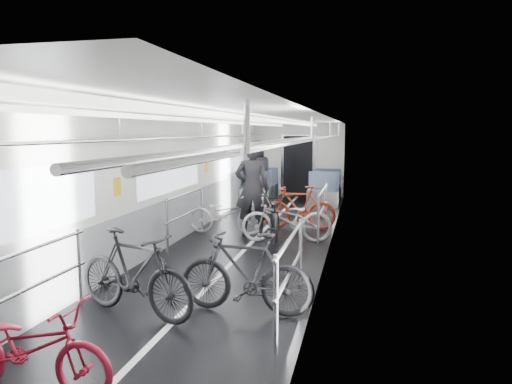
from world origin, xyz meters
TOP-DOWN VIEW (x-y plane):
  - car_shell at (0.00, 1.78)m, footprint 3.02×14.01m
  - bike_left_near at (-0.58, -5.02)m, footprint 1.52×0.53m
  - bike_left_mid at (-0.51, -3.36)m, footprint 1.79×0.94m
  - bike_left_far at (-0.73, 1.03)m, footprint 1.62×0.60m
  - bike_right_near at (0.74, -2.98)m, footprint 1.67×0.53m
  - bike_right_mid at (0.65, 0.62)m, footprint 1.85×0.94m
  - bike_right_far at (0.72, 1.83)m, footprint 1.66×0.56m
  - bike_aisle at (0.35, 0.89)m, footprint 1.09×1.93m
  - person_standing at (-0.13, 0.99)m, footprint 0.79×0.58m
  - person_seated at (-0.96, 5.10)m, footprint 1.07×0.93m

SIDE VIEW (x-z plane):
  - bike_left_near at x=-0.58m, z-range 0.00..0.80m
  - bike_left_far at x=-0.73m, z-range 0.00..0.85m
  - bike_right_mid at x=0.65m, z-range 0.00..0.93m
  - bike_aisle at x=0.35m, z-range 0.00..0.96m
  - bike_right_far at x=0.72m, z-range 0.00..0.98m
  - bike_right_near at x=0.74m, z-range 0.00..0.99m
  - bike_left_mid at x=-0.51m, z-range 0.00..1.04m
  - person_seated at x=-0.96m, z-range 0.00..1.88m
  - person_standing at x=-0.13m, z-range 0.00..1.97m
  - car_shell at x=0.00m, z-range -0.08..2.33m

